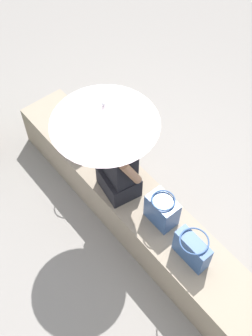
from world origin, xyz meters
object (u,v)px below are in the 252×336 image
object	(u,v)px
handbag_black	(192,249)
tote_bag_canvas	(78,134)
parasol	(104,115)
person_seated	(118,162)
shoulder_bag_spare	(162,210)

from	to	relation	value
handbag_black	tote_bag_canvas	xyz separation A→B (m)	(-1.54, -0.00, -0.01)
parasol	person_seated	bearing A→B (deg)	34.84
person_seated	shoulder_bag_spare	bearing A→B (deg)	9.53
tote_bag_canvas	handbag_black	bearing A→B (deg)	0.07
handbag_black	parasol	bearing A→B (deg)	-175.10
handbag_black	shoulder_bag_spare	world-z (taller)	shoulder_bag_spare
person_seated	shoulder_bag_spare	xyz separation A→B (m)	(0.47, 0.08, -0.24)
handbag_black	shoulder_bag_spare	size ratio (longest dim) A/B	1.00
parasol	handbag_black	distance (m)	1.25
person_seated	handbag_black	size ratio (longest dim) A/B	2.89
shoulder_bag_spare	parasol	bearing A→B (deg)	-166.19
parasol	tote_bag_canvas	size ratio (longest dim) A/B	3.34
tote_bag_canvas	person_seated	bearing A→B (deg)	-2.08
parasol	tote_bag_canvas	xyz separation A→B (m)	(-0.58, 0.08, -0.80)
parasol	shoulder_bag_spare	bearing A→B (deg)	13.81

